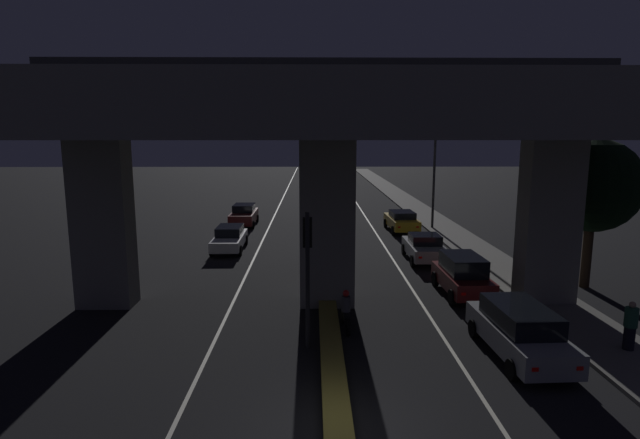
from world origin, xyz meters
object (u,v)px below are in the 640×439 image
at_px(car_white_lead_oncoming, 230,238).
at_px(car_dark_red_second_oncoming, 244,215).
at_px(car_dark_red_second, 462,275).
at_px(pedestrian_on_sidewalk, 630,326).
at_px(car_taxi_yellow_fourth, 402,221).
at_px(motorcycle_black_filtering_near, 346,313).
at_px(car_silver_lead, 519,330).
at_px(traffic_light_left_of_median, 308,256).
at_px(car_silver_third, 424,247).
at_px(street_lamp, 431,166).
at_px(motorcycle_red_filtering_mid, 340,261).

bearing_deg(car_white_lead_oncoming, car_dark_red_second_oncoming, -178.96).
height_order(car_dark_red_second, pedestrian_on_sidewalk, car_dark_red_second).
xyz_separation_m(car_taxi_yellow_fourth, motorcycle_black_filtering_near, (-5.25, -18.50, -0.16)).
height_order(car_silver_lead, car_taxi_yellow_fourth, car_silver_lead).
distance_m(traffic_light_left_of_median, car_silver_third, 13.23).
bearing_deg(car_dark_red_second_oncoming, car_taxi_yellow_fourth, 77.72).
relative_size(street_lamp, car_taxi_yellow_fourth, 1.70).
xyz_separation_m(traffic_light_left_of_median, street_lamp, (8.76, 20.79, 1.56)).
height_order(traffic_light_left_of_median, car_taxi_yellow_fourth, traffic_light_left_of_median).
xyz_separation_m(street_lamp, car_dark_red_second, (-2.11, -15.50, -3.72)).
relative_size(car_dark_red_second, pedestrian_on_sidewalk, 2.58).
distance_m(car_white_lead_oncoming, motorcycle_black_filtering_near, 14.12).
bearing_deg(car_dark_red_second_oncoming, car_silver_third, 45.84).
relative_size(car_dark_red_second, motorcycle_red_filtering_mid, 2.06).
bearing_deg(street_lamp, car_silver_third, -104.39).
bearing_deg(street_lamp, car_silver_lead, -95.64).
relative_size(car_silver_third, motorcycle_black_filtering_near, 2.40).
relative_size(traffic_light_left_of_median, car_dark_red_second, 1.10).
bearing_deg(pedestrian_on_sidewalk, car_silver_lead, -177.67).
bearing_deg(car_silver_lead, motorcycle_red_filtering_mid, 25.41).
bearing_deg(car_silver_third, street_lamp, -13.83).
distance_m(car_dark_red_second, motorcycle_black_filtering_near, 6.53).
relative_size(motorcycle_red_filtering_mid, pedestrian_on_sidewalk, 1.25).
bearing_deg(pedestrian_on_sidewalk, traffic_light_left_of_median, 176.45).
distance_m(car_silver_third, car_dark_red_second_oncoming, 16.05).
relative_size(car_silver_lead, car_white_lead_oncoming, 1.02).
height_order(traffic_light_left_of_median, car_silver_lead, traffic_light_left_of_median).
bearing_deg(car_white_lead_oncoming, car_dark_red_second, 51.61).
bearing_deg(car_dark_red_second, traffic_light_left_of_median, 127.52).
relative_size(car_dark_red_second, car_silver_third, 0.97).
bearing_deg(motorcycle_black_filtering_near, car_silver_third, -30.41).
distance_m(car_silver_third, pedestrian_on_sidewalk, 12.62).
relative_size(traffic_light_left_of_median, car_silver_third, 1.07).
bearing_deg(motorcycle_red_filtering_mid, car_white_lead_oncoming, 50.53).
relative_size(car_white_lead_oncoming, motorcycle_black_filtering_near, 2.65).
bearing_deg(street_lamp, car_dark_red_second_oncoming, 172.72).
bearing_deg(traffic_light_left_of_median, pedestrian_on_sidewalk, -3.55).
xyz_separation_m(car_silver_lead, car_silver_third, (-0.29, 12.15, -0.10)).
bearing_deg(car_taxi_yellow_fourth, traffic_light_left_of_median, 159.72).
bearing_deg(car_white_lead_oncoming, street_lamp, 115.09).
height_order(traffic_light_left_of_median, motorcycle_black_filtering_near, traffic_light_left_of_median).
relative_size(car_white_lead_oncoming, car_dark_red_second_oncoming, 1.04).
bearing_deg(car_dark_red_second_oncoming, street_lamp, 82.80).
bearing_deg(car_white_lead_oncoming, car_silver_third, 75.21).
xyz_separation_m(car_dark_red_second_oncoming, motorcycle_black_filtering_near, (6.50, -21.08, -0.19)).
distance_m(car_dark_red_second, car_taxi_yellow_fourth, 14.70).
distance_m(car_taxi_yellow_fourth, motorcycle_black_filtering_near, 19.23).
height_order(car_silver_lead, pedestrian_on_sidewalk, pedestrian_on_sidewalk).
relative_size(car_silver_lead, pedestrian_on_sidewalk, 2.98).
distance_m(traffic_light_left_of_median, street_lamp, 22.62).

